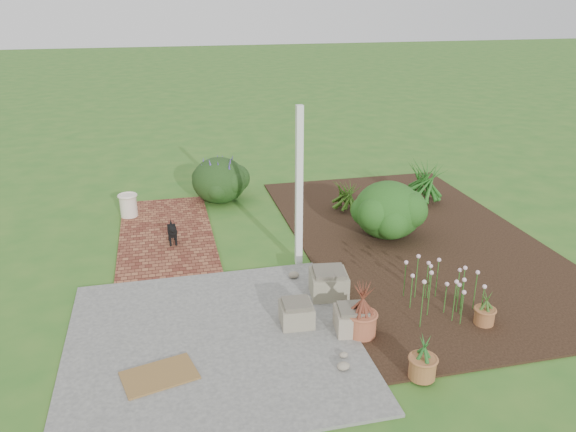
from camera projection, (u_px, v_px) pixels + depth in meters
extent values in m
plane|color=#2D6821|center=(281.00, 268.00, 8.70)|extent=(80.00, 80.00, 0.00)
cube|color=#595957|center=(213.00, 341.00, 6.85)|extent=(3.50, 3.50, 0.04)
cube|color=#5E281D|center=(166.00, 233.00, 9.92)|extent=(1.60, 3.50, 0.04)
cube|color=black|center=(416.00, 240.00, 9.68)|extent=(4.00, 7.00, 0.03)
cube|color=white|center=(299.00, 189.00, 8.40)|extent=(0.10, 0.10, 2.50)
cube|color=gray|center=(352.00, 320.00, 6.99)|extent=(0.48, 0.48, 0.28)
cube|color=#79725B|center=(329.00, 284.00, 7.80)|extent=(0.56, 0.56, 0.33)
cube|color=#736A57|center=(296.00, 314.00, 7.13)|extent=(0.43, 0.43, 0.27)
cube|color=brown|center=(159.00, 375.00, 6.18)|extent=(0.89, 0.69, 0.02)
cube|color=black|center=(172.00, 231.00, 9.41)|extent=(0.15, 0.31, 0.14)
cylinder|color=black|center=(170.00, 242.00, 9.35)|extent=(0.04, 0.04, 0.15)
cylinder|color=black|center=(176.00, 241.00, 9.38)|extent=(0.04, 0.04, 0.15)
cylinder|color=black|center=(169.00, 236.00, 9.55)|extent=(0.04, 0.04, 0.15)
cylinder|color=black|center=(175.00, 236.00, 9.57)|extent=(0.04, 0.04, 0.15)
sphere|color=black|center=(173.00, 229.00, 9.20)|extent=(0.13, 0.13, 0.13)
cone|color=black|center=(171.00, 222.00, 9.52)|extent=(0.06, 0.10, 0.11)
cylinder|color=beige|center=(128.00, 206.00, 10.56)|extent=(0.34, 0.34, 0.42)
ellipsoid|color=#0F3F12|center=(388.00, 208.00, 9.64)|extent=(1.40, 1.40, 1.00)
cylinder|color=#A65738|center=(362.00, 324.00, 6.92)|extent=(0.44, 0.44, 0.30)
cylinder|color=#965B33|center=(484.00, 316.00, 7.16)|extent=(0.25, 0.25, 0.21)
cylinder|color=#985C33|center=(422.00, 368.00, 6.15)|extent=(0.33, 0.33, 0.25)
ellipsoid|color=black|center=(219.00, 179.00, 11.36)|extent=(1.34, 1.34, 0.93)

